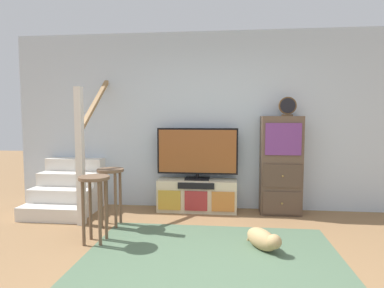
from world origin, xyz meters
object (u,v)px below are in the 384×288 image
(bar_stool_near, at_px, (94,194))
(bar_stool_far, at_px, (111,184))
(television, at_px, (197,152))
(dog, at_px, (263,239))
(media_console, at_px, (197,195))
(desk_clock, at_px, (288,106))
(side_cabinet, at_px, (281,165))

(bar_stool_near, distance_m, bar_stool_far, 0.57)
(television, distance_m, dog, 1.80)
(media_console, bearing_deg, television, 90.00)
(television, relative_size, bar_stool_far, 1.61)
(media_console, bearing_deg, dog, -58.72)
(dog, bearing_deg, media_console, 121.28)
(media_console, distance_m, dog, 1.61)
(desk_clock, height_order, dog, desk_clock)
(television, bearing_deg, dog, -59.16)
(bar_stool_far, bearing_deg, bar_stool_near, -87.91)
(side_cabinet, xyz_separation_m, desk_clock, (0.07, -0.02, 0.85))
(bar_stool_near, bearing_deg, dog, -0.10)
(bar_stool_near, xyz_separation_m, bar_stool_far, (-0.02, 0.57, -0.01))
(desk_clock, height_order, bar_stool_far, desk_clock)
(side_cabinet, relative_size, dog, 2.90)
(media_console, xyz_separation_m, side_cabinet, (1.22, 0.01, 0.47))
(television, xyz_separation_m, bar_stool_near, (-1.02, -1.39, -0.33))
(desk_clock, bearing_deg, side_cabinet, 168.48)
(bar_stool_near, height_order, bar_stool_far, bar_stool_near)
(bar_stool_far, bearing_deg, desk_clock, 18.78)
(media_console, distance_m, bar_stool_near, 1.74)
(media_console, height_order, dog, media_console)
(desk_clock, bearing_deg, bar_stool_far, -161.22)
(desk_clock, bearing_deg, media_console, 179.79)
(media_console, bearing_deg, bar_stool_near, -126.81)
(television, height_order, side_cabinet, side_cabinet)
(media_console, xyz_separation_m, bar_stool_far, (-1.05, -0.80, 0.32))
(side_cabinet, bearing_deg, bar_stool_near, -148.45)
(desk_clock, xyz_separation_m, bar_stool_near, (-2.32, -1.36, -1.00))
(side_cabinet, relative_size, desk_clock, 5.23)
(side_cabinet, distance_m, bar_stool_far, 2.41)
(side_cabinet, distance_m, desk_clock, 0.86)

